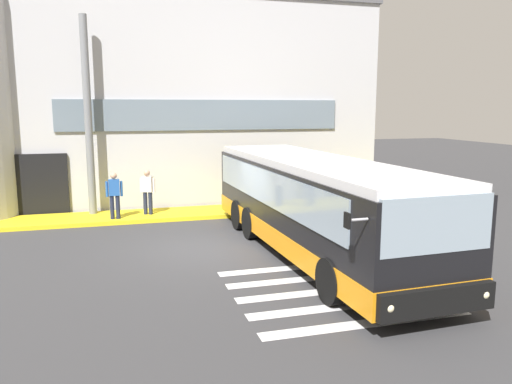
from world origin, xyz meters
The scene contains 8 objects.
ground_plane centered at (0.00, 0.00, -0.01)m, with size 80.00×90.00×0.02m, color #353538.
bay_paint_stripes centered at (2.00, -4.20, 0.00)m, with size 4.40×3.96×0.01m.
terminal_building centered at (-0.67, 11.54, 4.37)m, with size 19.11×13.80×8.75m.
boarding_curb centered at (0.00, 4.80, 0.07)m, with size 21.31×2.00×0.15m, color yellow.
entry_support_column centered at (-3.40, 5.40, 3.76)m, with size 0.28×0.28×7.22m, color slate.
bus_main_foreground centered at (2.74, -1.35, 1.33)m, with size 3.02×10.98×2.70m.
passenger_near_column centered at (-2.60, 4.20, 1.08)m, with size 0.59×0.23×1.68m.
passenger_by_doorway centered at (-1.41, 4.68, 1.08)m, with size 0.55×0.35×1.68m.
Camera 1 is at (-2.60, -14.18, 4.10)m, focal length 35.37 mm.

